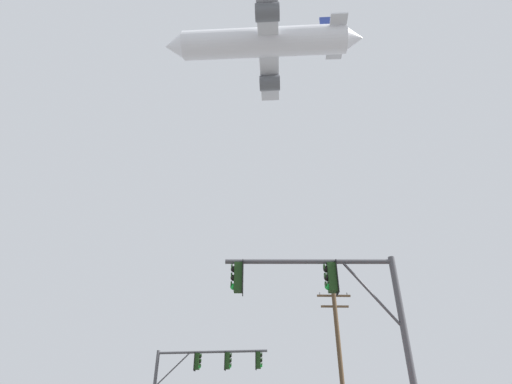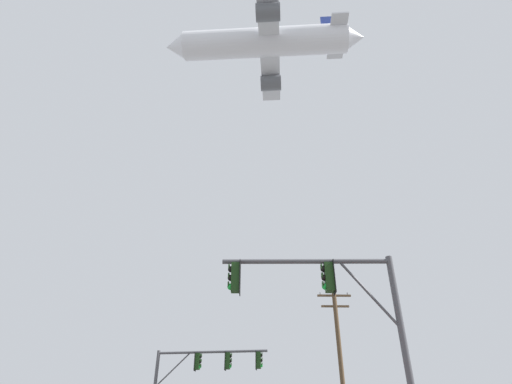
# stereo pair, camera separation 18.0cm
# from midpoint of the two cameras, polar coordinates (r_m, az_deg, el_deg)

# --- Properties ---
(signal_pole_near) EXTENTS (5.38, 0.53, 6.31)m
(signal_pole_near) POSITION_cam_midpoint_polar(r_m,az_deg,el_deg) (12.87, 11.62, -15.52)
(signal_pole_near) COLOR #4C4C51
(signal_pole_near) RESTS_ON ground
(signal_pole_far) EXTENTS (6.73, 1.23, 5.82)m
(signal_pole_far) POSITION_cam_midpoint_polar(r_m,az_deg,el_deg) (26.43, -7.54, -23.75)
(signal_pole_far) COLOR #4C4C51
(signal_pole_far) RESTS_ON ground
(utility_pole) EXTENTS (2.20, 0.28, 9.74)m
(utility_pole) POSITION_cam_midpoint_polar(r_m,az_deg,el_deg) (27.24, 11.96, -22.26)
(utility_pole) COLOR brown
(utility_pole) RESTS_ON ground
(airplane) EXTENTS (30.83, 23.82, 8.40)m
(airplane) POSITION_cam_midpoint_polar(r_m,az_deg,el_deg) (66.84, 1.30, 20.14)
(airplane) COLOR white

